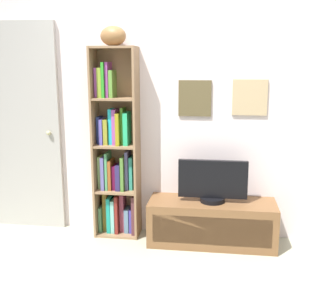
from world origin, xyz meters
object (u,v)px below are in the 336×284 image
at_px(bookshelf, 116,156).
at_px(football, 113,36).
at_px(television, 213,182).
at_px(tv_stand, 212,222).
at_px(door, 20,128).

xyz_separation_m(bookshelf, football, (0.01, -0.03, 1.08)).
relative_size(football, television, 0.39).
distance_m(tv_stand, door, 2.05).
height_order(bookshelf, tv_stand, bookshelf).
bearing_deg(football, bookshelf, 114.99).
relative_size(television, door, 0.31).
height_order(television, door, door).
distance_m(football, television, 1.56).
bearing_deg(football, television, -5.00).
height_order(tv_stand, television, television).
xyz_separation_m(football, television, (0.90, -0.08, -1.27)).
bearing_deg(football, tv_stand, -5.08).
relative_size(bookshelf, football, 7.36).
distance_m(tv_stand, television, 0.38).
distance_m(television, door, 1.93).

